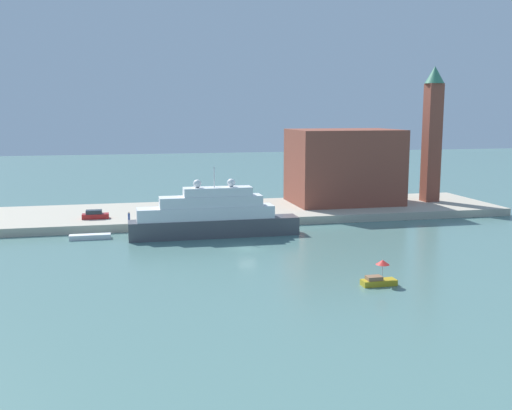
# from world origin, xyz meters

# --- Properties ---
(ground) EXTENTS (400.00, 400.00, 0.00)m
(ground) POSITION_xyz_m (0.00, 0.00, 0.00)
(ground) COLOR slate
(quay_dock) EXTENTS (110.00, 23.31, 1.42)m
(quay_dock) POSITION_xyz_m (0.00, 27.65, 0.71)
(quay_dock) COLOR #B7AD99
(quay_dock) RESTS_ON ground
(large_yacht) EXTENTS (27.10, 3.98, 11.23)m
(large_yacht) POSITION_xyz_m (-3.65, 9.66, 3.20)
(large_yacht) COLOR #4C4C51
(large_yacht) RESTS_ON ground
(small_motorboat) EXTENTS (4.04, 1.60, 3.00)m
(small_motorboat) POSITION_xyz_m (11.05, -21.42, 0.93)
(small_motorboat) COLOR #B7991E
(small_motorboat) RESTS_ON ground
(work_barge) EXTENTS (6.32, 1.70, 0.76)m
(work_barge) POSITION_xyz_m (-22.69, 11.90, 0.38)
(work_barge) COLOR silver
(work_barge) RESTS_ON ground
(harbor_building) EXTENTS (21.00, 15.06, 14.82)m
(harbor_building) POSITION_xyz_m (26.31, 30.14, 8.83)
(harbor_building) COLOR brown
(harbor_building) RESTS_ON quay_dock
(bell_tower) EXTENTS (3.88, 3.88, 27.37)m
(bell_tower) POSITION_xyz_m (44.50, 28.19, 16.06)
(bell_tower) COLOR brown
(bell_tower) RESTS_ON quay_dock
(parked_car) EXTENTS (4.52, 1.90, 1.51)m
(parked_car) POSITION_xyz_m (-22.26, 22.27, 2.07)
(parked_car) COLOR #B21E1E
(parked_car) RESTS_ON quay_dock
(person_figure) EXTENTS (0.36, 0.36, 1.72)m
(person_figure) POSITION_xyz_m (-16.56, 17.81, 2.22)
(person_figure) COLOR #334C8C
(person_figure) RESTS_ON quay_dock
(mooring_bollard) EXTENTS (0.53, 0.53, 0.85)m
(mooring_bollard) POSITION_xyz_m (2.30, 16.84, 1.85)
(mooring_bollard) COLOR black
(mooring_bollard) RESTS_ON quay_dock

